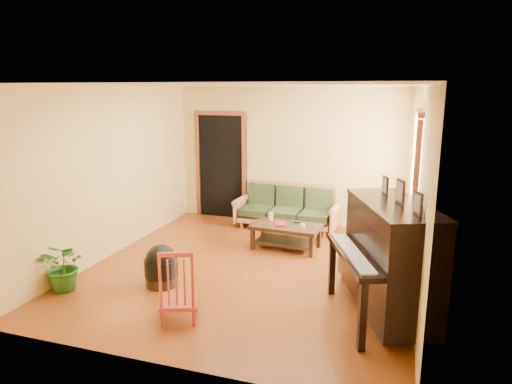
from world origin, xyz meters
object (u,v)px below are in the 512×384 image
(footstool, at_px, (161,270))
(piano, at_px, (391,262))
(armchair, at_px, (373,245))
(ceramic_crock, at_px, (394,229))
(sofa, at_px, (286,207))
(red_chair, at_px, (178,284))
(coffee_table, at_px, (286,237))
(potted_plant, at_px, (65,266))

(footstool, bearing_deg, piano, 0.42)
(armchair, relative_size, piano, 0.58)
(armchair, distance_m, ceramic_crock, 1.91)
(sofa, xyz_separation_m, red_chair, (-0.29, -3.73, 0.03))
(coffee_table, relative_size, red_chair, 1.28)
(ceramic_crock, xyz_separation_m, potted_plant, (-3.98, -3.60, 0.20))
(piano, bearing_deg, sofa, 101.62)
(sofa, relative_size, potted_plant, 2.87)
(coffee_table, distance_m, ceramic_crock, 2.05)
(sofa, bearing_deg, coffee_table, -73.58)
(sofa, xyz_separation_m, armchair, (1.68, -1.75, 0.04))
(piano, distance_m, footstool, 2.92)
(piano, xyz_separation_m, red_chair, (-2.23, -0.78, -0.24))
(red_chair, bearing_deg, armchair, 24.23)
(red_chair, bearing_deg, piano, -1.67)
(armchair, xyz_separation_m, footstool, (-2.63, -1.22, -0.23))
(sofa, distance_m, potted_plant, 4.04)
(red_chair, distance_m, ceramic_crock, 4.46)
(armchair, bearing_deg, sofa, 147.13)
(armchair, distance_m, piano, 1.25)
(footstool, height_order, red_chair, red_chair)
(footstool, bearing_deg, ceramic_crock, 47.10)
(piano, distance_m, red_chair, 2.38)
(piano, distance_m, ceramic_crock, 3.12)
(coffee_table, height_order, armchair, armchair)
(potted_plant, bearing_deg, piano, 7.49)
(sofa, height_order, piano, piano)
(potted_plant, bearing_deg, red_chair, -8.20)
(red_chair, relative_size, potted_plant, 1.31)
(red_chair, bearing_deg, footstool, 109.94)
(armchair, relative_size, red_chair, 1.03)
(piano, xyz_separation_m, footstool, (-2.89, -0.02, -0.46))
(armchair, bearing_deg, coffee_table, 167.53)
(sofa, distance_m, red_chair, 3.74)
(coffee_table, bearing_deg, sofa, 104.06)
(red_chair, xyz_separation_m, potted_plant, (-1.76, 0.25, -0.10))
(ceramic_crock, bearing_deg, coffee_table, -144.45)
(coffee_table, height_order, piano, piano)
(sofa, distance_m, footstool, 3.13)
(coffee_table, height_order, red_chair, red_chair)
(armchair, height_order, ceramic_crock, armchair)
(sofa, bearing_deg, piano, -54.29)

